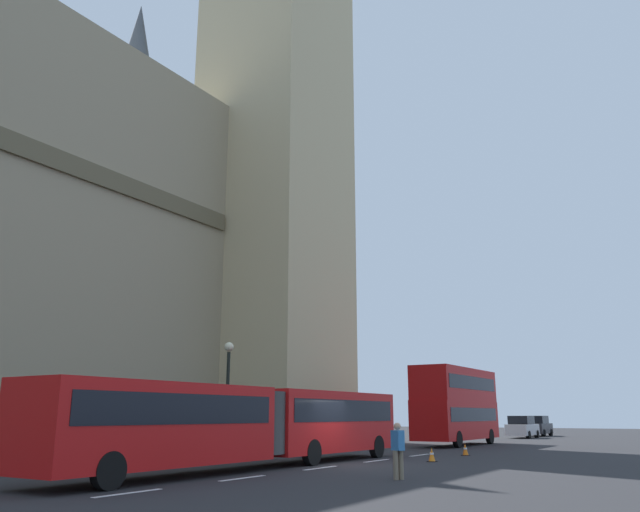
% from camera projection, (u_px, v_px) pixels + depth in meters
% --- Properties ---
extents(ground_plane, '(160.00, 160.00, 0.00)m').
position_uv_depth(ground_plane, '(346.00, 465.00, 25.16)').
color(ground_plane, '#262628').
extents(lane_centre_marking, '(25.20, 0.16, 0.01)m').
position_uv_depth(lane_centre_marking, '(285.00, 473.00, 21.70)').
color(lane_centre_marking, silver).
rests_on(lane_centre_marking, ground_plane).
extents(articulated_bus, '(18.89, 2.54, 2.90)m').
position_uv_depth(articulated_bus, '(255.00, 420.00, 23.82)').
color(articulated_bus, red).
rests_on(articulated_bus, ground_plane).
extents(double_decker_bus, '(9.84, 2.54, 4.90)m').
position_uv_depth(double_decker_bus, '(456.00, 403.00, 41.89)').
color(double_decker_bus, '#B20F0F').
rests_on(double_decker_bus, ground_plane).
extents(sedan_lead, '(4.40, 1.86, 1.85)m').
position_uv_depth(sedan_lead, '(522.00, 427.00, 54.54)').
color(sedan_lead, '#B7B7BC').
rests_on(sedan_lead, ground_plane).
extents(sedan_trailing, '(4.40, 1.86, 1.85)m').
position_uv_depth(sedan_trailing, '(538.00, 426.00, 59.53)').
color(sedan_trailing, black).
rests_on(sedan_trailing, ground_plane).
extents(traffic_cone_west, '(0.36, 0.36, 0.58)m').
position_uv_depth(traffic_cone_west, '(432.00, 455.00, 26.85)').
color(traffic_cone_west, black).
rests_on(traffic_cone_west, ground_plane).
extents(traffic_cone_middle, '(0.36, 0.36, 0.58)m').
position_uv_depth(traffic_cone_middle, '(465.00, 450.00, 30.96)').
color(traffic_cone_middle, black).
rests_on(traffic_cone_middle, ground_plane).
extents(street_lamp, '(0.44, 0.44, 5.27)m').
position_uv_depth(street_lamp, '(228.00, 390.00, 29.52)').
color(street_lamp, black).
rests_on(street_lamp, ground_plane).
extents(pedestrian_near_cones, '(0.40, 0.47, 1.69)m').
position_uv_depth(pedestrian_near_cones, '(398.00, 449.00, 19.56)').
color(pedestrian_near_cones, '#726651').
rests_on(pedestrian_near_cones, ground_plane).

